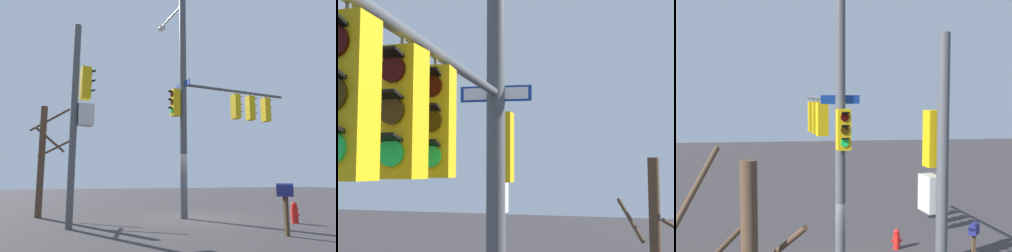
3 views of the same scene
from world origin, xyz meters
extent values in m
plane|color=#3A3537|center=(0.00, 0.00, 0.00)|extent=(80.00, 80.00, 0.00)
cylinder|color=#4C4F54|center=(0.07, 0.50, 4.78)|extent=(0.28, 0.28, 9.56)
cylinder|color=silver|center=(1.20, 0.62, 8.99)|extent=(2.27, 0.35, 0.10)
ellipsoid|color=silver|center=(2.33, 0.75, 8.91)|extent=(0.64, 0.42, 0.20)
cylinder|color=#4C4F54|center=(0.36, -2.12, 5.40)|extent=(0.70, 5.24, 0.12)
cube|color=gold|center=(0.36, -2.10, 4.70)|extent=(0.41, 0.36, 1.10)
cylinder|color=#2F0403|center=(0.39, -2.27, 5.04)|extent=(0.22, 0.07, 0.22)
cube|color=black|center=(0.40, -2.34, 5.16)|extent=(0.23, 0.20, 0.06)
cylinder|color=#352504|center=(0.39, -2.27, 4.70)|extent=(0.22, 0.07, 0.22)
cube|color=black|center=(0.40, -2.34, 4.82)|extent=(0.23, 0.20, 0.06)
cylinder|color=#19D147|center=(0.39, -2.27, 4.36)|extent=(0.22, 0.07, 0.22)
cube|color=black|center=(0.40, -2.34, 4.48)|extent=(0.23, 0.20, 0.06)
cylinder|color=#4C4F54|center=(0.36, -2.10, 5.32)|extent=(0.04, 0.04, 0.15)
cube|color=gold|center=(0.45, -2.90, 4.70)|extent=(0.37, 0.31, 1.10)
cylinder|color=#2F0403|center=(0.45, -3.06, 5.04)|extent=(0.22, 0.04, 0.22)
cube|color=black|center=(0.45, -3.14, 5.16)|extent=(0.21, 0.17, 0.06)
cylinder|color=#352504|center=(0.45, -3.06, 4.70)|extent=(0.22, 0.04, 0.22)
cube|color=black|center=(0.45, -3.14, 4.82)|extent=(0.21, 0.17, 0.06)
cylinder|color=#19D147|center=(0.45, -3.06, 4.36)|extent=(0.22, 0.04, 0.22)
cube|color=black|center=(0.45, -3.14, 4.48)|extent=(0.21, 0.17, 0.06)
cylinder|color=#4C4F54|center=(0.45, -2.90, 5.32)|extent=(0.04, 0.04, 0.15)
cube|color=gold|center=(0.54, -3.78, 4.70)|extent=(0.38, 0.33, 1.10)
cylinder|color=#2F0403|center=(0.56, -3.95, 5.04)|extent=(0.22, 0.05, 0.22)
cube|color=black|center=(0.56, -4.02, 5.16)|extent=(0.22, 0.18, 0.06)
cylinder|color=#352504|center=(0.56, -3.95, 4.70)|extent=(0.22, 0.05, 0.22)
cube|color=black|center=(0.56, -4.02, 4.82)|extent=(0.22, 0.18, 0.06)
cylinder|color=#19D147|center=(0.56, -3.95, 4.36)|extent=(0.22, 0.05, 0.22)
cube|color=black|center=(0.56, -4.02, 4.48)|extent=(0.22, 0.18, 0.06)
cylinder|color=#4C4F54|center=(0.54, -3.78, 5.32)|extent=(0.04, 0.04, 0.15)
cube|color=gold|center=(0.03, 0.86, 4.59)|extent=(0.39, 0.33, 1.10)
cylinder|color=#2F0403|center=(0.01, 1.02, 4.93)|extent=(0.22, 0.05, 0.22)
cube|color=black|center=(0.00, 1.10, 5.05)|extent=(0.22, 0.18, 0.06)
cylinder|color=#352504|center=(0.01, 1.02, 4.59)|extent=(0.22, 0.05, 0.22)
cube|color=black|center=(0.00, 1.10, 4.71)|extent=(0.22, 0.18, 0.06)
cylinder|color=#19D147|center=(0.01, 1.02, 4.25)|extent=(0.22, 0.05, 0.22)
cube|color=black|center=(0.00, 1.10, 4.37)|extent=(0.22, 0.18, 0.06)
cube|color=navy|center=(0.07, 0.50, 5.39)|extent=(1.09, 0.19, 0.24)
cube|color=white|center=(0.07, 0.48, 5.39)|extent=(0.99, 0.15, 0.18)
cylinder|color=#4C4F54|center=(-1.34, 4.82, 3.35)|extent=(0.22, 0.22, 6.69)
cube|color=silver|center=(-1.28, 4.46, 3.61)|extent=(0.48, 0.56, 0.72)
cube|color=gold|center=(-1.29, 4.49, 4.69)|extent=(0.40, 0.35, 1.10)
cylinder|color=#2F0403|center=(-1.26, 4.33, 5.03)|extent=(0.22, 0.07, 0.22)
cube|color=black|center=(-1.25, 4.25, 5.15)|extent=(0.23, 0.19, 0.06)
cylinder|color=#352504|center=(-1.26, 4.33, 4.69)|extent=(0.22, 0.07, 0.22)
cube|color=black|center=(-1.25, 4.25, 4.81)|extent=(0.23, 0.19, 0.06)
cylinder|color=#19D147|center=(-1.26, 4.33, 4.35)|extent=(0.22, 0.07, 0.22)
cube|color=black|center=(-1.25, 4.25, 4.47)|extent=(0.23, 0.19, 0.06)
cylinder|color=red|center=(-2.35, -2.73, 0.28)|extent=(0.24, 0.24, 0.55)
sphere|color=red|center=(-2.35, -2.73, 0.63)|extent=(0.20, 0.20, 0.20)
cylinder|color=red|center=(-2.49, -2.73, 0.30)|extent=(0.10, 0.09, 0.09)
cylinder|color=red|center=(-2.21, -2.73, 0.30)|extent=(0.10, 0.09, 0.09)
cube|color=#4C3823|center=(-4.41, -0.81, 0.53)|extent=(0.10, 0.10, 1.05)
cube|color=navy|center=(-4.41, -0.81, 1.17)|extent=(0.47, 0.49, 0.24)
cylinder|color=navy|center=(-4.41, -0.81, 1.29)|extent=(0.47, 0.49, 0.24)
cylinder|color=#4D3828|center=(2.16, 5.94, 2.27)|extent=(0.27, 0.27, 4.54)
cylinder|color=#4D3828|center=(1.61, 5.62, 3.07)|extent=(0.74, 1.18, 0.95)
cylinder|color=#4D3828|center=(2.98, 5.73, 4.13)|extent=(0.52, 1.70, 1.07)
cylinder|color=#4D3828|center=(2.83, 5.48, 2.83)|extent=(1.01, 1.42, 0.75)
camera|label=1|loc=(-12.09, 5.05, 1.53)|focal=34.58mm
camera|label=2|loc=(2.58, -6.51, 4.21)|focal=52.81mm
camera|label=3|loc=(1.61, 13.19, 5.58)|focal=49.87mm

